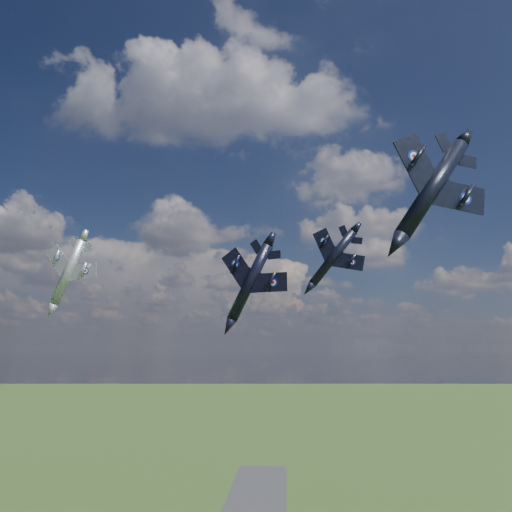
# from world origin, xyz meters

# --- Properties ---
(jet_lead_navy) EXTENTS (16.18, 19.08, 8.41)m
(jet_lead_navy) POSITION_xyz_m (9.57, 6.94, 77.94)
(jet_lead_navy) COLOR black
(jet_right_navy) EXTENTS (15.58, 18.94, 9.66)m
(jet_right_navy) POSITION_xyz_m (28.84, -16.76, 83.66)
(jet_right_navy) COLOR black
(jet_high_navy) EXTENTS (14.69, 18.25, 9.87)m
(jet_high_navy) POSITION_xyz_m (22.99, 22.87, 84.24)
(jet_high_navy) COLOR black
(jet_left_silver) EXTENTS (14.14, 17.09, 7.17)m
(jet_left_silver) POSITION_xyz_m (-19.50, 11.99, 80.43)
(jet_left_silver) COLOR gray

